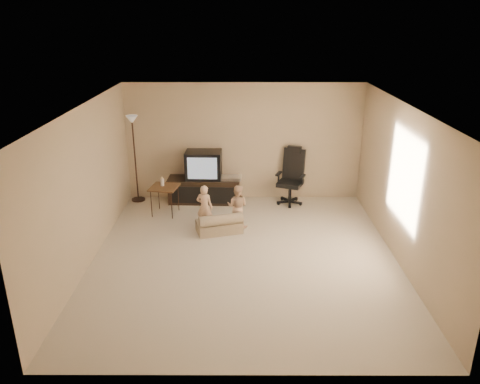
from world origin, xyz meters
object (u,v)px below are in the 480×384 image
at_px(floor_lamp, 134,139).
at_px(tv_stand, 204,181).
at_px(toddler_right, 237,206).
at_px(office_chair, 291,183).
at_px(side_table, 164,187).
at_px(child_sofa, 220,225).
at_px(toddler_left, 205,207).

bearing_deg(floor_lamp, tv_stand, -2.24).
relative_size(tv_stand, toddler_right, 1.90).
relative_size(tv_stand, floor_lamp, 0.85).
bearing_deg(office_chair, side_table, -144.59).
bearing_deg(toddler_right, office_chair, -117.09).
xyz_separation_m(tv_stand, child_sofa, (0.39, -1.56, -0.30)).
bearing_deg(side_table, toddler_left, -39.26).
height_order(tv_stand, office_chair, office_chair).
distance_m(office_chair, toddler_right, 1.67).
height_order(toddler_left, toddler_right, toddler_left).
relative_size(side_table, toddler_left, 0.92).
distance_m(side_table, toddler_left, 1.11).
bearing_deg(side_table, floor_lamp, 133.81).
height_order(tv_stand, floor_lamp, floor_lamp).
bearing_deg(office_chair, tv_stand, -159.94).
height_order(floor_lamp, child_sofa, floor_lamp).
bearing_deg(floor_lamp, office_chair, -2.20).
height_order(tv_stand, child_sofa, tv_stand).
bearing_deg(floor_lamp, toddler_right, -31.90).
height_order(office_chair, toddler_left, office_chair).
relative_size(tv_stand, office_chair, 1.30).
relative_size(toddler_left, toddler_right, 1.04).
bearing_deg(floor_lamp, side_table, -46.19).
bearing_deg(floor_lamp, toddler_left, -42.58).
height_order(office_chair, toddler_right, office_chair).
xyz_separation_m(toddler_left, toddler_right, (0.61, 0.08, -0.02)).
distance_m(tv_stand, floor_lamp, 1.71).
bearing_deg(tv_stand, toddler_left, -83.55).
distance_m(office_chair, child_sofa, 2.10).
relative_size(tv_stand, toddler_left, 1.83).
relative_size(side_table, toddler_right, 0.95).
xyz_separation_m(tv_stand, side_table, (-0.75, -0.68, 0.10)).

